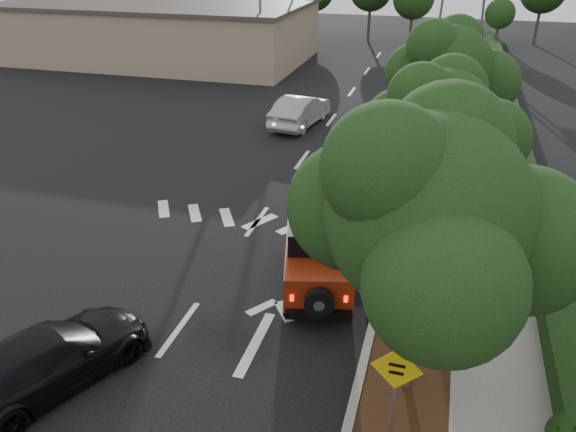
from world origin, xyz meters
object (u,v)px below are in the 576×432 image
at_px(red_jeep, 318,253).
at_px(silver_suv_ahead, 350,192).
at_px(black_suv_oncoming, 50,358).
at_px(speed_hump_sign, 396,379).

height_order(red_jeep, silver_suv_ahead, red_jeep).
xyz_separation_m(black_suv_oncoming, speed_hump_sign, (7.19, 0.58, 0.75)).
relative_size(red_jeep, silver_suv_ahead, 0.84).
bearing_deg(red_jeep, black_suv_oncoming, -145.47).
bearing_deg(silver_suv_ahead, red_jeep, -105.20).
relative_size(red_jeep, black_suv_oncoming, 0.90).
height_order(silver_suv_ahead, speed_hump_sign, speed_hump_sign).
distance_m(silver_suv_ahead, black_suv_oncoming, 11.21).
relative_size(silver_suv_ahead, speed_hump_sign, 2.36).
distance_m(silver_suv_ahead, speed_hump_sign, 10.01).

